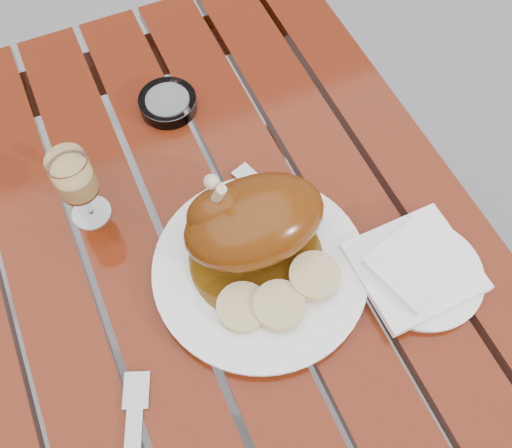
{
  "coord_description": "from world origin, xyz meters",
  "views": [
    {
      "loc": [
        -0.09,
        -0.3,
        1.5
      ],
      "look_at": [
        0.07,
        0.06,
        0.78
      ],
      "focal_mm": 40.0,
      "sensor_mm": 36.0,
      "label": 1
    }
  ],
  "objects_px": {
    "table": "(236,359)",
    "ashtray": "(168,103)",
    "dinner_plate": "(260,270)",
    "wine_glass": "(79,189)",
    "side_plate": "(422,274)"
  },
  "relations": [
    {
      "from": "table",
      "to": "ashtray",
      "type": "height_order",
      "value": "ashtray"
    },
    {
      "from": "table",
      "to": "ashtray",
      "type": "xyz_separation_m",
      "value": [
        0.03,
        0.34,
        0.39
      ]
    },
    {
      "from": "ashtray",
      "to": "dinner_plate",
      "type": "bearing_deg",
      "value": -87.25
    },
    {
      "from": "wine_glass",
      "to": "side_plate",
      "type": "bearing_deg",
      "value": -36.21
    },
    {
      "from": "dinner_plate",
      "to": "wine_glass",
      "type": "distance_m",
      "value": 0.28
    },
    {
      "from": "table",
      "to": "dinner_plate",
      "type": "bearing_deg",
      "value": 2.54
    },
    {
      "from": "wine_glass",
      "to": "side_plate",
      "type": "height_order",
      "value": "wine_glass"
    },
    {
      "from": "table",
      "to": "side_plate",
      "type": "relative_size",
      "value": 6.92
    },
    {
      "from": "dinner_plate",
      "to": "wine_glass",
      "type": "relative_size",
      "value": 2.19
    },
    {
      "from": "side_plate",
      "to": "ashtray",
      "type": "relative_size",
      "value": 1.79
    },
    {
      "from": "dinner_plate",
      "to": "ashtray",
      "type": "bearing_deg",
      "value": 92.75
    },
    {
      "from": "table",
      "to": "dinner_plate",
      "type": "xyz_separation_m",
      "value": [
        0.05,
        0.0,
        0.38
      ]
    },
    {
      "from": "table",
      "to": "ashtray",
      "type": "distance_m",
      "value": 0.52
    },
    {
      "from": "table",
      "to": "wine_glass",
      "type": "xyz_separation_m",
      "value": [
        -0.14,
        0.2,
        0.44
      ]
    },
    {
      "from": "dinner_plate",
      "to": "wine_glass",
      "type": "bearing_deg",
      "value": 134.92
    }
  ]
}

